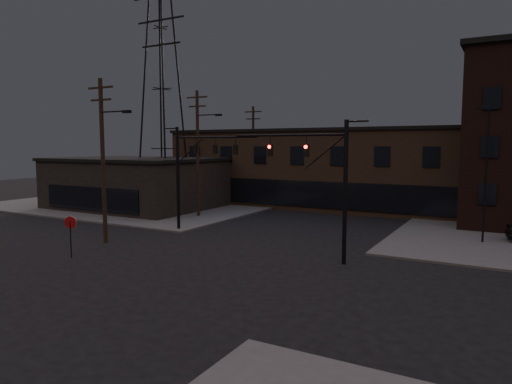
% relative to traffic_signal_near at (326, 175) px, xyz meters
% --- Properties ---
extents(ground, '(140.00, 140.00, 0.00)m').
position_rel_traffic_signal_near_xyz_m(ground, '(-5.36, -4.50, -4.93)').
color(ground, black).
rests_on(ground, ground).
extents(sidewalk_nw, '(30.00, 30.00, 0.15)m').
position_rel_traffic_signal_near_xyz_m(sidewalk_nw, '(-27.36, 17.50, -4.86)').
color(sidewalk_nw, '#474744').
rests_on(sidewalk_nw, ground).
extents(building_row, '(40.00, 12.00, 8.00)m').
position_rel_traffic_signal_near_xyz_m(building_row, '(-5.36, 23.50, -0.93)').
color(building_row, brown).
rests_on(building_row, ground).
extents(building_left, '(16.00, 12.00, 5.00)m').
position_rel_traffic_signal_near_xyz_m(building_left, '(-25.36, 11.50, -2.43)').
color(building_left, black).
rests_on(building_left, ground).
extents(traffic_signal_near, '(7.12, 0.24, 8.00)m').
position_rel_traffic_signal_near_xyz_m(traffic_signal_near, '(0.00, 0.00, 0.00)').
color(traffic_signal_near, black).
rests_on(traffic_signal_near, ground).
extents(traffic_signal_far, '(7.12, 0.24, 8.00)m').
position_rel_traffic_signal_near_xyz_m(traffic_signal_far, '(-12.07, 3.50, 0.08)').
color(traffic_signal_far, black).
rests_on(traffic_signal_far, ground).
extents(stop_sign, '(0.72, 0.33, 2.48)m').
position_rel_traffic_signal_near_xyz_m(stop_sign, '(-13.36, -6.49, -3.09)').
color(stop_sign, black).
rests_on(stop_sign, ground).
extents(utility_pole_near, '(3.70, 0.28, 11.00)m').
position_rel_traffic_signal_near_xyz_m(utility_pole_near, '(-14.79, -2.50, 0.94)').
color(utility_pole_near, black).
rests_on(utility_pole_near, ground).
extents(utility_pole_mid, '(3.70, 0.28, 11.50)m').
position_rel_traffic_signal_near_xyz_m(utility_pole_mid, '(-15.79, 9.50, 1.19)').
color(utility_pole_mid, black).
rests_on(utility_pole_mid, ground).
extents(utility_pole_far, '(2.20, 0.28, 11.00)m').
position_rel_traffic_signal_near_xyz_m(utility_pole_far, '(-16.86, 21.50, 0.85)').
color(utility_pole_far, black).
rests_on(utility_pole_far, ground).
extents(transmission_tower, '(7.00, 7.00, 25.00)m').
position_rel_traffic_signal_near_xyz_m(transmission_tower, '(-23.36, 13.50, 7.57)').
color(transmission_tower, black).
rests_on(transmission_tower, ground).
extents(lot_light_a, '(1.50, 0.28, 9.14)m').
position_rel_traffic_signal_near_xyz_m(lot_light_a, '(7.64, 9.50, 0.58)').
color(lot_light_a, black).
rests_on(lot_light_a, ground).
extents(car_crossing, '(2.75, 5.11, 1.60)m').
position_rel_traffic_signal_near_xyz_m(car_crossing, '(-6.89, 20.78, -4.13)').
color(car_crossing, black).
rests_on(car_crossing, ground).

